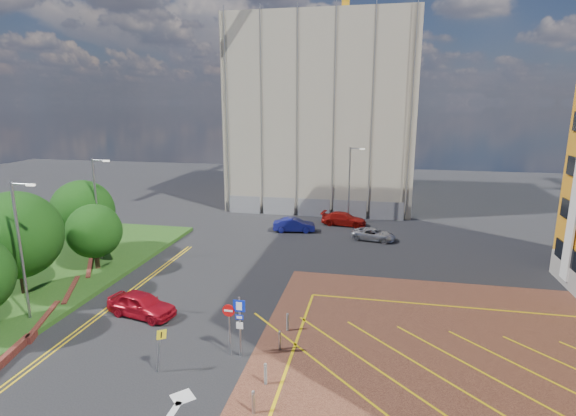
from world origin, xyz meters
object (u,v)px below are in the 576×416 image
(tree_d, at_px, (83,211))
(car_red_back, at_px, (344,219))
(tree_b, at_px, (16,235))
(car_silver_back, at_px, (373,234))
(tree_c, at_px, (94,231))
(lamp_left_near, at_px, (21,246))
(lamp_back, at_px, (350,182))
(warning_sign, at_px, (160,345))
(car_red_left, at_px, (142,304))
(lamp_left_far, at_px, (97,205))
(sign_cluster, at_px, (236,320))
(car_blue_back, at_px, (294,225))

(tree_d, distance_m, car_red_back, 24.69)
(tree_b, distance_m, car_red_back, 29.32)
(car_silver_back, bearing_deg, tree_c, 131.53)
(tree_b, distance_m, lamp_left_near, 4.32)
(tree_b, bearing_deg, lamp_back, 49.59)
(lamp_back, distance_m, warning_sign, 30.03)
(car_red_left, bearing_deg, warning_sign, -130.59)
(tree_b, bearing_deg, car_red_back, 48.94)
(car_red_back, bearing_deg, lamp_back, -17.08)
(tree_b, bearing_deg, lamp_left_far, 81.23)
(tree_b, relative_size, car_red_left, 1.57)
(sign_cluster, xyz_separation_m, car_blue_back, (-1.30, 22.60, -1.28))
(tree_b, xyz_separation_m, warning_sign, (12.76, -6.10, -2.81))
(tree_b, height_order, lamp_left_near, lamp_left_near)
(car_silver_back, bearing_deg, tree_d, 122.04)
(lamp_back, distance_m, car_red_back, 3.86)
(tree_c, bearing_deg, lamp_left_near, -82.31)
(lamp_left_far, xyz_separation_m, car_red_left, (7.83, -7.93, -3.93))
(tree_d, xyz_separation_m, car_red_back, (20.12, 13.95, -3.20))
(car_blue_back, bearing_deg, lamp_back, -57.94)
(tree_d, relative_size, warning_sign, 2.70)
(tree_b, bearing_deg, sign_cluster, -14.26)
(lamp_back, xyz_separation_m, car_red_left, (-10.67, -23.93, -3.63))
(tree_d, bearing_deg, lamp_left_far, -25.68)
(tree_d, xyz_separation_m, car_red_left, (9.91, -8.93, -3.14))
(sign_cluster, distance_m, car_red_back, 26.21)
(car_red_left, bearing_deg, car_red_back, -11.31)
(lamp_left_far, height_order, car_red_left, lamp_left_far)
(car_blue_back, relative_size, car_red_back, 0.89)
(sign_cluster, relative_size, car_silver_back, 0.80)
(warning_sign, bearing_deg, lamp_back, 76.82)
(tree_c, xyz_separation_m, car_silver_back, (20.21, 12.23, -2.64))
(car_red_back, bearing_deg, car_red_left, 162.62)
(lamp_left_near, xyz_separation_m, lamp_left_far, (-2.00, 10.00, 0.00))
(tree_c, height_order, lamp_back, lamp_back)
(lamp_back, xyz_separation_m, car_silver_back, (2.63, -5.77, -3.80))
(lamp_left_near, relative_size, car_silver_back, 2.00)
(lamp_left_near, distance_m, car_red_back, 29.93)
(car_blue_back, xyz_separation_m, car_red_back, (4.62, 3.37, -0.00))
(warning_sign, xyz_separation_m, car_silver_back, (9.44, 23.33, -0.87))
(tree_d, relative_size, lamp_left_near, 0.76)
(sign_cluster, xyz_separation_m, car_red_left, (-6.88, 3.09, -1.22))
(tree_b, bearing_deg, lamp_left_near, -44.25)
(warning_sign, bearing_deg, lamp_left_far, 131.73)
(car_silver_back, bearing_deg, lamp_left_near, 146.95)
(tree_b, distance_m, tree_c, 5.49)
(sign_cluster, bearing_deg, car_red_back, 82.71)
(tree_c, distance_m, car_silver_back, 23.77)
(tree_c, xyz_separation_m, car_blue_back, (12.50, 13.58, -2.52))
(tree_c, distance_m, lamp_left_far, 2.65)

